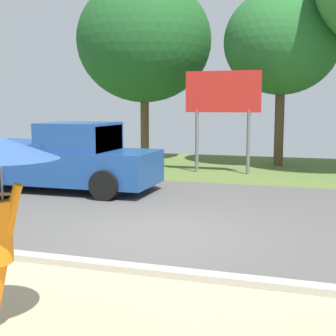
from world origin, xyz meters
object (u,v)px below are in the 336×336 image
at_px(pickup_truck, 65,159).
at_px(tree_right_mid, 282,42).
at_px(roadside_billboard, 223,99).
at_px(tree_center_back, 144,41).

relative_size(pickup_truck, tree_right_mid, 0.77).
bearing_deg(tree_right_mid, roadside_billboard, -121.44).
xyz_separation_m(tree_center_back, tree_right_mid, (5.68, -0.33, -0.30)).
bearing_deg(pickup_truck, tree_center_back, 98.66).
bearing_deg(roadside_billboard, tree_center_back, 142.37).
relative_size(roadside_billboard, tree_right_mid, 0.52).
distance_m(roadside_billboard, tree_center_back, 5.62).
bearing_deg(tree_right_mid, pickup_truck, -125.20).
bearing_deg(pickup_truck, tree_right_mid, 59.75).
distance_m(pickup_truck, tree_right_mid, 9.78).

